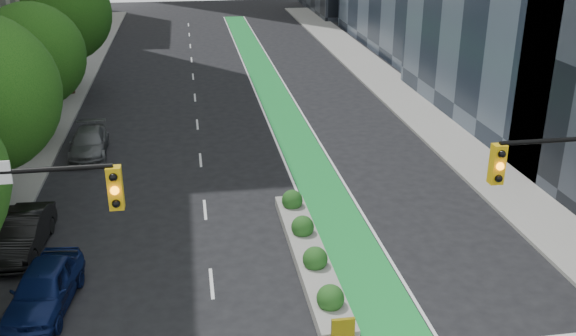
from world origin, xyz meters
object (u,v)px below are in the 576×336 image
object	(u,v)px
parked_car_left_near	(44,288)
median_planter	(310,251)
parked_car_left_far	(89,143)
parked_car_left_mid	(22,234)

from	to	relation	value
parked_car_left_near	median_planter	bearing A→B (deg)	17.06
median_planter	parked_car_left_far	bearing A→B (deg)	126.75
parked_car_left_mid	median_planter	bearing A→B (deg)	-9.47
parked_car_left_mid	parked_car_left_far	world-z (taller)	parked_car_left_mid
median_planter	parked_car_left_near	bearing A→B (deg)	-169.89
parked_car_left_near	parked_car_left_far	distance (m)	14.35
median_planter	parked_car_left_far	xyz separation A→B (m)	(-9.49, 12.71, 0.29)
median_planter	parked_car_left_far	size ratio (longest dim) A/B	2.24
parked_car_left_mid	parked_car_left_far	xyz separation A→B (m)	(1.21, 10.26, -0.07)
median_planter	parked_car_left_near	size ratio (longest dim) A/B	2.33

